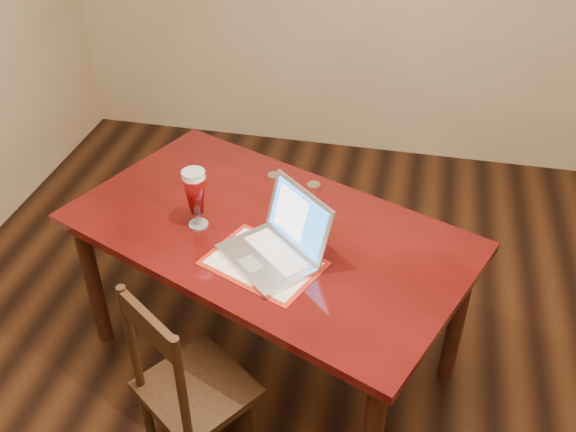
# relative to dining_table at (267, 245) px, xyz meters

# --- Properties ---
(room_shell) EXTENTS (4.51, 5.01, 2.71)m
(room_shell) POSITION_rel_dining_table_xyz_m (0.38, -0.42, 1.07)
(room_shell) COLOR tan
(room_shell) RESTS_ON ground
(dining_table) EXTENTS (1.89, 1.50, 1.04)m
(dining_table) POSITION_rel_dining_table_xyz_m (0.00, 0.00, 0.00)
(dining_table) COLOR #4F0B0A
(dining_table) RESTS_ON ground
(dining_chair) EXTENTS (0.53, 0.53, 0.92)m
(dining_chair) POSITION_rel_dining_table_xyz_m (-0.16, -0.59, -0.26)
(dining_chair) COLOR #321D0E
(dining_chair) RESTS_ON ground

